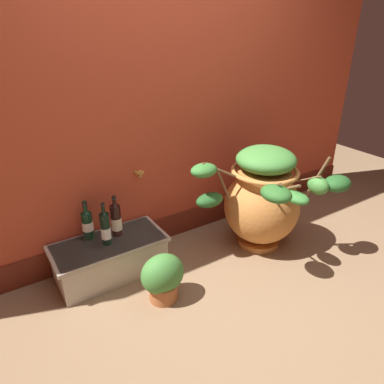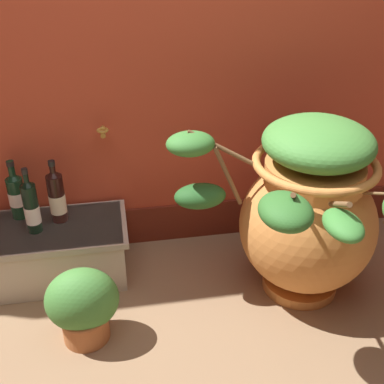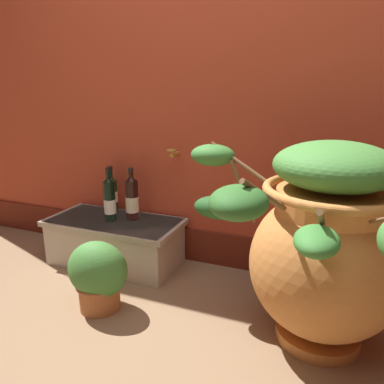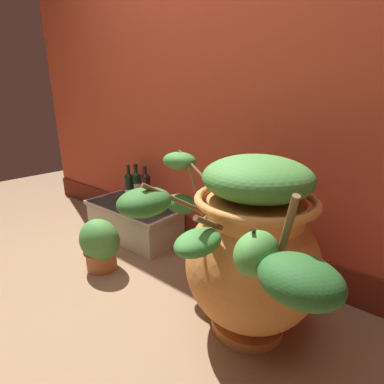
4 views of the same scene
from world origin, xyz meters
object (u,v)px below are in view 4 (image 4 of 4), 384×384
object	(u,v)px
wine_bottle_left	(136,184)
wine_bottle_right	(146,189)
potted_shrub	(100,244)
wine_bottle_middle	(130,189)
terracotta_urn	(249,247)

from	to	relation	value
wine_bottle_left	wine_bottle_right	distance (m)	0.21
wine_bottle_left	potted_shrub	xyz separation A→B (m)	(0.30, -0.58, -0.23)
wine_bottle_left	wine_bottle_middle	bearing A→B (deg)	-59.24
potted_shrub	terracotta_urn	bearing A→B (deg)	7.99
wine_bottle_left	potted_shrub	size ratio (longest dim) A/B	0.87
wine_bottle_middle	wine_bottle_left	bearing A→B (deg)	120.76
terracotta_urn	wine_bottle_left	xyz separation A→B (m)	(-1.32, 0.44, -0.03)
wine_bottle_left	wine_bottle_middle	distance (m)	0.17
wine_bottle_right	potted_shrub	world-z (taller)	wine_bottle_right
wine_bottle_left	wine_bottle_right	size ratio (longest dim) A/B	0.94
terracotta_urn	wine_bottle_right	world-z (taller)	terracotta_urn
terracotta_urn	potted_shrub	xyz separation A→B (m)	(-1.02, -0.14, -0.27)
wine_bottle_middle	wine_bottle_right	world-z (taller)	wine_bottle_middle
wine_bottle_left	potted_shrub	bearing A→B (deg)	-62.75
terracotta_urn	wine_bottle_left	size ratio (longest dim) A/B	3.55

